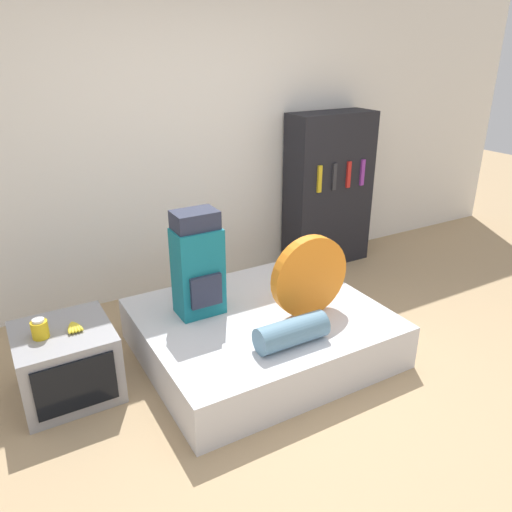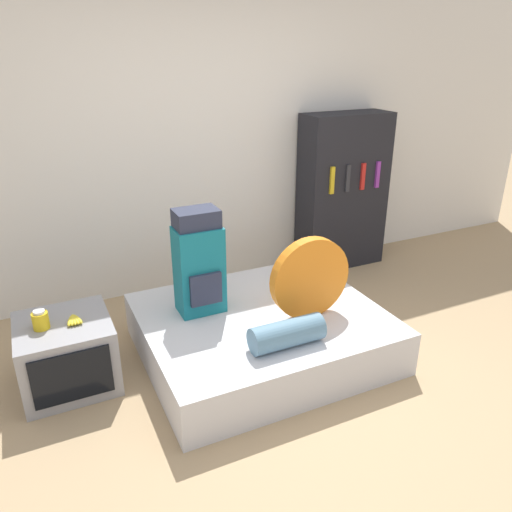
# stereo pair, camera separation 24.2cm
# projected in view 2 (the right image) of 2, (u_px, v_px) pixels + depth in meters

# --- Properties ---
(ground_plane) EXTENTS (16.00, 16.00, 0.00)m
(ground_plane) POSITION_uv_depth(u_px,v_px,m) (312.00, 408.00, 3.10)
(ground_plane) COLOR tan
(wall_back) EXTENTS (8.00, 0.05, 2.60)m
(wall_back) POSITION_uv_depth(u_px,v_px,m) (195.00, 143.00, 4.30)
(wall_back) COLOR white
(wall_back) RESTS_ON ground_plane
(bed) EXTENTS (1.66, 1.42, 0.32)m
(bed) POSITION_uv_depth(u_px,v_px,m) (261.00, 332.00, 3.62)
(bed) COLOR silver
(bed) RESTS_ON ground_plane
(backpack) EXTENTS (0.32, 0.26, 0.75)m
(backpack) POSITION_uv_depth(u_px,v_px,m) (199.00, 263.00, 3.46)
(backpack) COLOR #14707F
(backpack) RESTS_ON bed
(tent_bag) EXTENTS (0.58, 0.08, 0.58)m
(tent_bag) POSITION_uv_depth(u_px,v_px,m) (310.00, 278.00, 3.41)
(tent_bag) COLOR orange
(tent_bag) RESTS_ON bed
(sleeping_roll) EXTENTS (0.48, 0.18, 0.18)m
(sleeping_roll) POSITION_uv_depth(u_px,v_px,m) (287.00, 334.00, 3.13)
(sleeping_roll) COLOR #5B849E
(sleeping_roll) RESTS_ON bed
(television) EXTENTS (0.58, 0.59, 0.46)m
(television) POSITION_uv_depth(u_px,v_px,m) (67.00, 354.00, 3.25)
(television) COLOR #939399
(television) RESTS_ON ground_plane
(canister) EXTENTS (0.10, 0.10, 0.12)m
(canister) POSITION_uv_depth(u_px,v_px,m) (40.00, 320.00, 3.07)
(canister) COLOR gold
(canister) RESTS_ON television
(banana_bunch) EXTENTS (0.11, 0.14, 0.03)m
(banana_bunch) POSITION_uv_depth(u_px,v_px,m) (74.00, 320.00, 3.16)
(banana_bunch) COLOR yellow
(banana_bunch) RESTS_ON television
(bookshelf) EXTENTS (0.86, 0.37, 1.51)m
(bookshelf) POSITION_uv_depth(u_px,v_px,m) (343.00, 192.00, 4.88)
(bookshelf) COLOR black
(bookshelf) RESTS_ON ground_plane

